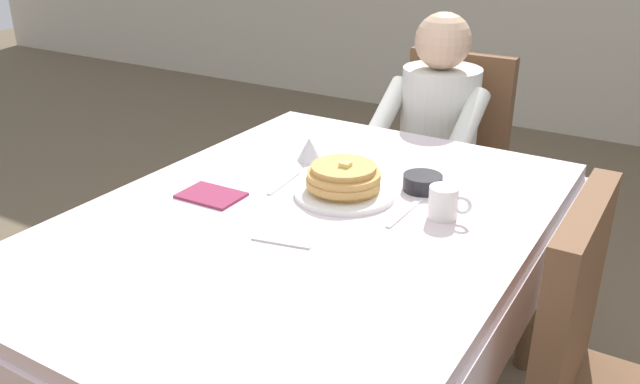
# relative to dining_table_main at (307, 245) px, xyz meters

# --- Properties ---
(dining_table_main) EXTENTS (1.12, 1.52, 0.74)m
(dining_table_main) POSITION_rel_dining_table_main_xyz_m (0.00, 0.00, 0.00)
(dining_table_main) COLOR silver
(dining_table_main) RESTS_ON ground
(chair_diner) EXTENTS (0.44, 0.45, 0.93)m
(chair_diner) POSITION_rel_dining_table_main_xyz_m (-0.05, 1.17, -0.12)
(chair_diner) COLOR brown
(chair_diner) RESTS_ON ground
(diner_person) EXTENTS (0.40, 0.43, 1.12)m
(diner_person) POSITION_rel_dining_table_main_xyz_m (-0.05, 1.01, 0.02)
(diner_person) COLOR silver
(diner_person) RESTS_ON ground
(chair_right_side) EXTENTS (0.45, 0.44, 0.93)m
(chair_right_side) POSITION_rel_dining_table_main_xyz_m (0.77, 0.00, -0.12)
(chair_right_side) COLOR brown
(chair_right_side) RESTS_ON ground
(plate_breakfast) EXTENTS (0.28, 0.28, 0.02)m
(plate_breakfast) POSITION_rel_dining_table_main_xyz_m (0.02, 0.16, 0.10)
(plate_breakfast) COLOR white
(plate_breakfast) RESTS_ON dining_table_main
(breakfast_stack) EXTENTS (0.20, 0.21, 0.08)m
(breakfast_stack) POSITION_rel_dining_table_main_xyz_m (0.02, 0.16, 0.14)
(breakfast_stack) COLOR tan
(breakfast_stack) RESTS_ON plate_breakfast
(cup_coffee) EXTENTS (0.11, 0.08, 0.08)m
(cup_coffee) POSITION_rel_dining_table_main_xyz_m (0.31, 0.17, 0.13)
(cup_coffee) COLOR white
(cup_coffee) RESTS_ON dining_table_main
(bowl_butter) EXTENTS (0.11, 0.11, 0.04)m
(bowl_butter) POSITION_rel_dining_table_main_xyz_m (0.19, 0.31, 0.11)
(bowl_butter) COLOR black
(bowl_butter) RESTS_ON dining_table_main
(syrup_pitcher) EXTENTS (0.08, 0.08, 0.07)m
(syrup_pitcher) POSITION_rel_dining_table_main_xyz_m (-0.20, 0.34, 0.13)
(syrup_pitcher) COLOR silver
(syrup_pitcher) RESTS_ON dining_table_main
(fork_left_of_plate) EXTENTS (0.03, 0.18, 0.00)m
(fork_left_of_plate) POSITION_rel_dining_table_main_xyz_m (-0.17, 0.14, 0.09)
(fork_left_of_plate) COLOR silver
(fork_left_of_plate) RESTS_ON dining_table_main
(knife_right_of_plate) EXTENTS (0.02, 0.20, 0.00)m
(knife_right_of_plate) POSITION_rel_dining_table_main_xyz_m (0.21, 0.14, 0.09)
(knife_right_of_plate) COLOR silver
(knife_right_of_plate) RESTS_ON dining_table_main
(spoon_near_edge) EXTENTS (0.15, 0.05, 0.00)m
(spoon_near_edge) POSITION_rel_dining_table_main_xyz_m (0.03, -0.16, 0.09)
(spoon_near_edge) COLOR silver
(spoon_near_edge) RESTS_ON dining_table_main
(napkin_folded) EXTENTS (0.17, 0.12, 0.01)m
(napkin_folded) POSITION_rel_dining_table_main_xyz_m (-0.29, -0.04, 0.09)
(napkin_folded) COLOR #8C2D4C
(napkin_folded) RESTS_ON dining_table_main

